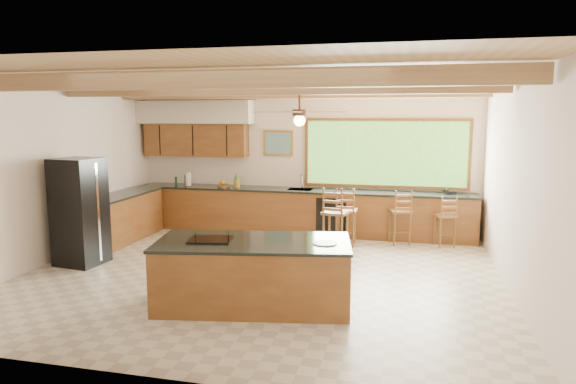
# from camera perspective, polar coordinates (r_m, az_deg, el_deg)

# --- Properties ---
(ground) EXTENTS (7.20, 7.20, 0.00)m
(ground) POSITION_cam_1_polar(r_m,az_deg,el_deg) (8.05, -3.06, -9.14)
(ground) COLOR beige
(ground) RESTS_ON ground
(room_shell) EXTENTS (7.27, 6.54, 3.02)m
(room_shell) POSITION_cam_1_polar(r_m,az_deg,el_deg) (8.34, -3.02, 6.96)
(room_shell) COLOR beige
(room_shell) RESTS_ON ground
(counter_run) EXTENTS (7.12, 3.10, 1.24)m
(counter_run) POSITION_cam_1_polar(r_m,az_deg,el_deg) (10.51, -3.46, -2.31)
(counter_run) COLOR brown
(counter_run) RESTS_ON ground
(island) EXTENTS (2.63, 1.57, 0.88)m
(island) POSITION_cam_1_polar(r_m,az_deg,el_deg) (6.70, -3.86, -8.98)
(island) COLOR brown
(island) RESTS_ON ground
(refrigerator) EXTENTS (0.75, 0.73, 1.76)m
(refrigerator) POSITION_cam_1_polar(r_m,az_deg,el_deg) (9.07, -22.14, -2.03)
(refrigerator) COLOR black
(refrigerator) RESTS_ON ground
(bar_stool_a) EXTENTS (0.49, 0.49, 1.19)m
(bar_stool_a) POSITION_cam_1_polar(r_m,az_deg,el_deg) (9.14, 5.26, -2.45)
(bar_stool_a) COLOR brown
(bar_stool_a) RESTS_ON ground
(bar_stool_b) EXTENTS (0.49, 0.49, 1.06)m
(bar_stool_b) POSITION_cam_1_polar(r_m,az_deg,el_deg) (9.91, 12.35, -2.21)
(bar_stool_b) COLOR brown
(bar_stool_b) RESTS_ON ground
(bar_stool_c) EXTENTS (0.40, 0.40, 1.11)m
(bar_stool_c) POSITION_cam_1_polar(r_m,az_deg,el_deg) (9.64, 6.42, -2.18)
(bar_stool_c) COLOR brown
(bar_stool_c) RESTS_ON ground
(bar_stool_d) EXTENTS (0.45, 0.45, 0.97)m
(bar_stool_d) POSITION_cam_1_polar(r_m,az_deg,el_deg) (9.95, 17.08, -2.64)
(bar_stool_d) COLOR brown
(bar_stool_d) RESTS_ON ground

